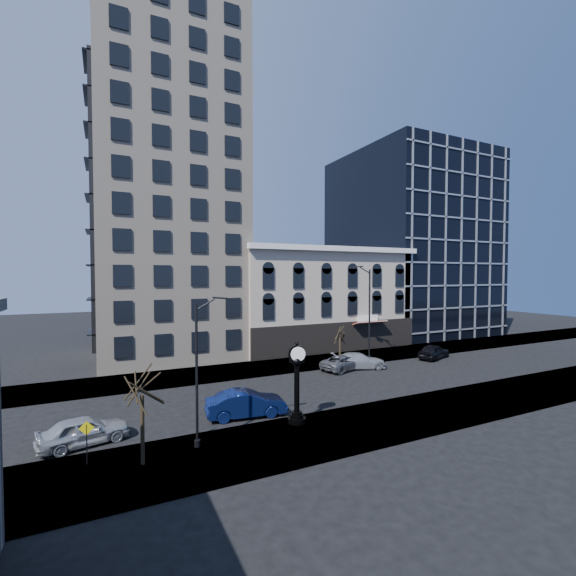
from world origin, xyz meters
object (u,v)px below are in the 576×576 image
warning_sign (87,435)px  car_near_b (246,404)px  car_near_a (84,431)px  street_clock (297,386)px  street_lamp_near (208,331)px

warning_sign → car_near_b: 9.52m
warning_sign → car_near_a: warning_sign is taller
street_clock → warning_sign: 11.44m
street_clock → car_near_a: bearing=-172.5°
street_clock → car_near_b: 3.82m
street_clock → car_near_a: (-11.65, 2.45, -1.59)m
street_clock → warning_sign: (-11.41, -0.31, -0.81)m
warning_sign → car_near_a: bearing=101.1°
street_lamp_near → car_near_b: size_ratio=1.56×
car_near_a → car_near_b: bearing=-102.6°
car_near_a → car_near_b: 9.28m
street_lamp_near → warning_sign: (-5.76, 0.41, -4.63)m
street_clock → car_near_b: (-2.36, 2.59, -1.52)m
street_lamp_near → warning_sign: size_ratio=3.84×
warning_sign → car_near_a: 2.88m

